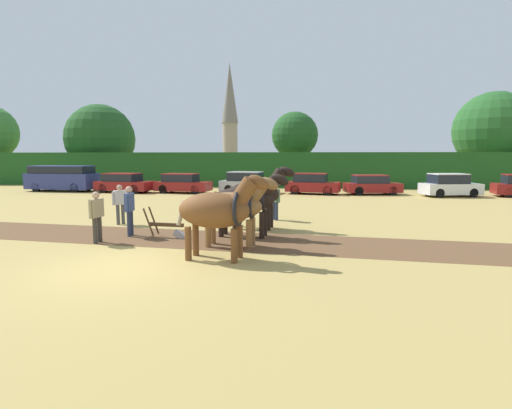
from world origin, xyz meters
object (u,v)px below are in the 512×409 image
church_spire (230,115)px  draft_horse_trail_left (246,200)px  farmer_onlooker_left (97,213)px  parked_car_far_right (450,186)px  tree_center_left (295,135)px  draft_horse_lead_right (234,206)px  farmer_beside_team (275,199)px  parked_van (62,178)px  draft_horse_lead_left (218,210)px  parked_car_center_left (182,184)px  parked_car_right (372,185)px  tree_left (100,139)px  plow (170,229)px  farmer_onlooker_right (120,202)px  draft_horse_trail_right (256,194)px  parked_car_left (124,183)px  tree_center (493,130)px  parked_car_center (247,183)px  parked_car_center_right (312,184)px  farmer_at_plow (130,207)px

church_spire → draft_horse_trail_left: (11.71, -56.58, -8.57)m
farmer_onlooker_left → parked_car_far_right: (16.38, 17.00, -0.21)m
tree_center_left → draft_horse_lead_right: bearing=-91.8°
farmer_beside_team → parked_van: parked_van is taller
church_spire → draft_horse_lead_left: 61.41m
farmer_beside_team → parked_car_center_left: 14.34m
parked_car_far_right → parked_car_right: bearing=158.9°
parked_van → parked_car_far_right: (29.04, -0.48, -0.29)m
tree_left → plow: 32.59m
plow → farmer_onlooker_right: 3.80m
draft_horse_trail_left → draft_horse_trail_right: size_ratio=1.03×
farmer_onlooker_left → parked_car_left: farmer_onlooker_left is taller
parked_car_right → parked_car_center_left: bearing=172.8°
plow → farmer_onlooker_right: farmer_onlooker_right is taller
draft_horse_lead_left → church_spire: bearing=105.8°
draft_horse_lead_right → draft_horse_trail_right: 3.17m
parked_van → tree_center_left: bearing=32.0°
tree_left → draft_horse_lead_right: (19.69, -28.32, -3.31)m
tree_center → church_spire: 43.16m
parked_car_left → parked_car_center: parked_car_center is taller
draft_horse_lead_left → parked_car_right: bearing=75.1°
draft_horse_lead_left → draft_horse_trail_right: draft_horse_trail_right is taller
plow → parked_car_center: parked_car_center is taller
draft_horse_trail_left → parked_car_center_right: bearing=86.3°
parked_van → parked_car_right: parked_van is taller
parked_car_far_right → farmer_at_plow: bearing=-146.9°
farmer_onlooker_left → parked_car_right: bearing=68.4°
parked_car_center_left → parked_car_center: size_ratio=0.99×
draft_horse_trail_left → parked_car_far_right: bearing=57.4°
plow → farmer_beside_team: size_ratio=0.93×
draft_horse_lead_right → farmer_at_plow: draft_horse_lead_right is taller
parked_car_center_right → farmer_at_plow: bearing=-99.8°
parked_car_left → parked_car_center_left: parked_car_left is taller
parked_car_center_left → parked_car_center: bearing=13.5°
draft_horse_trail_left → parked_car_center_left: size_ratio=0.67×
parked_van → parked_car_center_right: (19.68, 0.13, -0.31)m
tree_center_left → church_spire: (-12.46, 30.53, 5.08)m
farmer_beside_team → parked_van: size_ratio=0.30×
draft_horse_trail_left → parked_car_right: (6.69, 16.19, -0.60)m
tree_center_left → draft_horse_lead_right: 27.87m
parked_car_center_right → parked_car_right: bearing=14.5°
tree_center_left → farmer_beside_team: bearing=-90.1°
draft_horse_trail_right → parked_car_right: bearing=70.8°
tree_left → farmer_beside_team: size_ratio=5.01×
draft_horse_trail_right → draft_horse_trail_left: bearing=-90.3°
church_spire → draft_horse_lead_left: size_ratio=7.08×
parked_van → parked_car_center: 14.80m
parked_car_center → parked_car_right: bearing=7.8°
farmer_onlooker_left → parked_car_right: 21.10m
parked_van → parked_car_right: 23.95m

